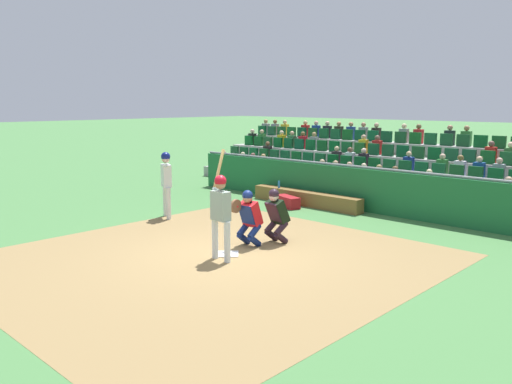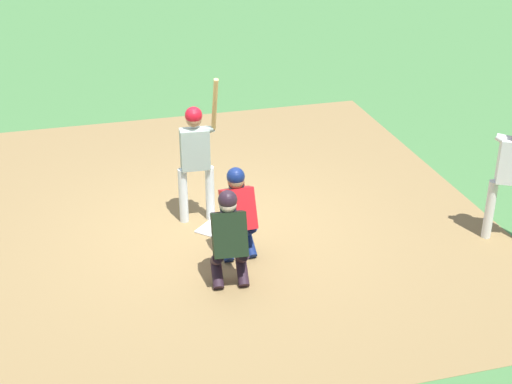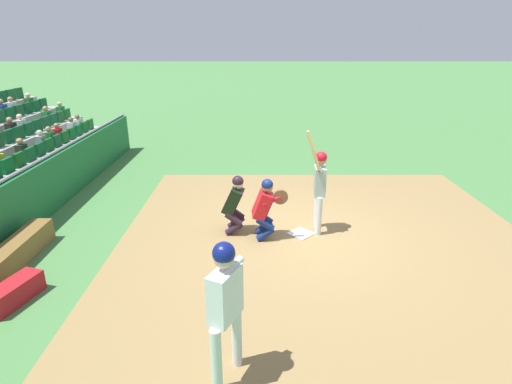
{
  "view_description": "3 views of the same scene",
  "coord_description": "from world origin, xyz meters",
  "px_view_note": "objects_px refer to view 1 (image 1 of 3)",
  "views": [
    {
      "loc": [
        -7.79,
        7.3,
        3.19
      ],
      "look_at": [
        -0.12,
        -0.74,
        1.27
      ],
      "focal_mm": 36.6,
      "sensor_mm": 36.0,
      "label": 1
    },
    {
      "loc": [
        -1.85,
        -9.09,
        5.17
      ],
      "look_at": [
        0.32,
        -1.07,
        1.08
      ],
      "focal_mm": 51.66,
      "sensor_mm": 36.0,
      "label": 2
    },
    {
      "loc": [
        7.63,
        -0.96,
        3.83
      ],
      "look_at": [
        -0.06,
        -0.96,
        0.93
      ],
      "focal_mm": 28.05,
      "sensor_mm": 36.0,
      "label": 3
    }
  ],
  "objects_px": {
    "batter_at_plate": "(221,208)",
    "water_bottle_on_bench": "(279,184)",
    "on_deck_batter": "(166,178)",
    "home_plate_marker": "(228,254)",
    "catcher_crouching": "(248,215)",
    "dugout_bench": "(306,198)",
    "equipment_duffel_bag": "(288,202)",
    "home_plate_umpire": "(276,213)"
  },
  "relations": [
    {
      "from": "catcher_crouching",
      "to": "on_deck_batter",
      "type": "relative_size",
      "value": 0.71
    },
    {
      "from": "on_deck_batter",
      "to": "home_plate_marker",
      "type": "bearing_deg",
      "value": 161.38
    },
    {
      "from": "catcher_crouching",
      "to": "dugout_bench",
      "type": "height_order",
      "value": "catcher_crouching"
    },
    {
      "from": "home_plate_marker",
      "to": "dugout_bench",
      "type": "distance_m",
      "value": 5.76
    },
    {
      "from": "home_plate_marker",
      "to": "on_deck_batter",
      "type": "bearing_deg",
      "value": -18.62
    },
    {
      "from": "home_plate_marker",
      "to": "dugout_bench",
      "type": "height_order",
      "value": "dugout_bench"
    },
    {
      "from": "home_plate_marker",
      "to": "home_plate_umpire",
      "type": "bearing_deg",
      "value": -94.69
    },
    {
      "from": "catcher_crouching",
      "to": "water_bottle_on_bench",
      "type": "bearing_deg",
      "value": -55.96
    },
    {
      "from": "batter_at_plate",
      "to": "dugout_bench",
      "type": "relative_size",
      "value": 0.56
    },
    {
      "from": "home_plate_marker",
      "to": "dugout_bench",
      "type": "relative_size",
      "value": 0.11
    },
    {
      "from": "batter_at_plate",
      "to": "water_bottle_on_bench",
      "type": "relative_size",
      "value": 9.53
    },
    {
      "from": "home_plate_marker",
      "to": "dugout_bench",
      "type": "xyz_separation_m",
      "value": [
        2.14,
        -5.34,
        0.2
      ]
    },
    {
      "from": "batter_at_plate",
      "to": "on_deck_batter",
      "type": "distance_m",
      "value": 4.36
    },
    {
      "from": "catcher_crouching",
      "to": "water_bottle_on_bench",
      "type": "relative_size",
      "value": 5.52
    },
    {
      "from": "dugout_bench",
      "to": "on_deck_batter",
      "type": "distance_m",
      "value": 4.49
    },
    {
      "from": "batter_at_plate",
      "to": "catcher_crouching",
      "type": "relative_size",
      "value": 1.73
    },
    {
      "from": "home_plate_marker",
      "to": "equipment_duffel_bag",
      "type": "relative_size",
      "value": 0.48
    },
    {
      "from": "home_plate_marker",
      "to": "batter_at_plate",
      "type": "relative_size",
      "value": 0.2
    },
    {
      "from": "home_plate_umpire",
      "to": "on_deck_batter",
      "type": "bearing_deg",
      "value": 1.44
    },
    {
      "from": "water_bottle_on_bench",
      "to": "equipment_duffel_bag",
      "type": "relative_size",
      "value": 0.26
    },
    {
      "from": "catcher_crouching",
      "to": "batter_at_plate",
      "type": "bearing_deg",
      "value": 106.09
    },
    {
      "from": "on_deck_batter",
      "to": "equipment_duffel_bag",
      "type": "bearing_deg",
      "value": -113.59
    },
    {
      "from": "batter_at_plate",
      "to": "on_deck_batter",
      "type": "relative_size",
      "value": 1.22
    },
    {
      "from": "batter_at_plate",
      "to": "water_bottle_on_bench",
      "type": "bearing_deg",
      "value": -59.11
    },
    {
      "from": "batter_at_plate",
      "to": "catcher_crouching",
      "type": "xyz_separation_m",
      "value": [
        0.32,
        -1.13,
        -0.37
      ]
    },
    {
      "from": "catcher_crouching",
      "to": "home_plate_umpire",
      "type": "xyz_separation_m",
      "value": [
        -0.26,
        -0.63,
        -0.02
      ]
    },
    {
      "from": "batter_at_plate",
      "to": "home_plate_umpire",
      "type": "height_order",
      "value": "batter_at_plate"
    },
    {
      "from": "batter_at_plate",
      "to": "home_plate_marker",
      "type": "bearing_deg",
      "value": -63.96
    },
    {
      "from": "home_plate_marker",
      "to": "dugout_bench",
      "type": "bearing_deg",
      "value": -68.17
    },
    {
      "from": "dugout_bench",
      "to": "water_bottle_on_bench",
      "type": "relative_size",
      "value": 16.92
    },
    {
      "from": "on_deck_batter",
      "to": "catcher_crouching",
      "type": "bearing_deg",
      "value": 171.83
    },
    {
      "from": "home_plate_umpire",
      "to": "equipment_duffel_bag",
      "type": "bearing_deg",
      "value": -53.4
    },
    {
      "from": "catcher_crouching",
      "to": "water_bottle_on_bench",
      "type": "height_order",
      "value": "catcher_crouching"
    },
    {
      "from": "batter_at_plate",
      "to": "dugout_bench",
      "type": "distance_m",
      "value": 6.22
    },
    {
      "from": "home_plate_umpire",
      "to": "dugout_bench",
      "type": "xyz_separation_m",
      "value": [
        2.26,
        -3.94,
        -0.48
      ]
    },
    {
      "from": "catcher_crouching",
      "to": "water_bottle_on_bench",
      "type": "xyz_separation_m",
      "value": [
        3.06,
        -4.53,
        -0.16
      ]
    },
    {
      "from": "home_plate_marker",
      "to": "equipment_duffel_bag",
      "type": "bearing_deg",
      "value": -63.5
    },
    {
      "from": "home_plate_umpire",
      "to": "water_bottle_on_bench",
      "type": "height_order",
      "value": "home_plate_umpire"
    },
    {
      "from": "catcher_crouching",
      "to": "equipment_duffel_bag",
      "type": "bearing_deg",
      "value": -60.86
    },
    {
      "from": "batter_at_plate",
      "to": "equipment_duffel_bag",
      "type": "relative_size",
      "value": 2.46
    },
    {
      "from": "home_plate_marker",
      "to": "equipment_duffel_bag",
      "type": "xyz_separation_m",
      "value": [
        2.36,
        -4.74,
        0.16
      ]
    },
    {
      "from": "equipment_duffel_bag",
      "to": "batter_at_plate",
      "type": "bearing_deg",
      "value": 133.36
    }
  ]
}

